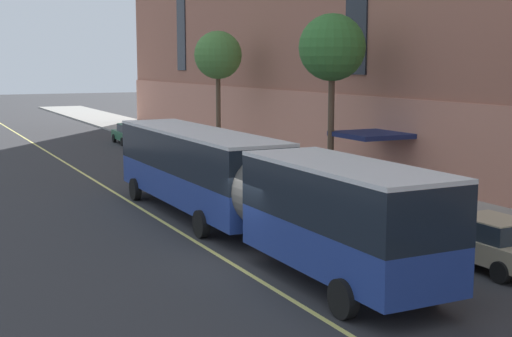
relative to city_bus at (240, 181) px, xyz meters
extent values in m
plane|color=#303033|center=(-0.73, -3.11, -2.04)|extent=(260.00, 260.00, 0.00)
cube|color=#9E9B93|center=(9.17, -0.11, -1.96)|extent=(5.85, 160.00, 0.15)
cube|color=navy|center=(10.49, 6.76, 0.56)|extent=(3.20, 3.40, 0.24)
cube|color=navy|center=(-0.02, 4.10, -0.80)|extent=(2.66, 12.17, 1.24)
cube|color=black|center=(-0.02, 4.10, 0.58)|extent=(2.67, 12.17, 1.51)
cube|color=white|center=(-0.02, 4.10, 1.39)|extent=(2.68, 12.17, 0.12)
cube|color=#19232D|center=(-0.05, 10.20, 0.43)|extent=(2.39, 0.09, 1.13)
cube|color=orange|center=(-0.05, 10.21, 1.15)|extent=(1.82, 0.07, 0.28)
cube|color=black|center=(-0.05, 10.22, -1.32)|extent=(2.54, 0.13, 0.24)
cube|color=white|center=(-0.96, 10.22, -1.07)|extent=(0.28, 0.06, 0.18)
cube|color=white|center=(0.86, 10.23, -1.07)|extent=(0.28, 0.06, 0.18)
cylinder|color=#595651|center=(0.01, -2.48, -0.04)|extent=(2.47, 1.01, 2.46)
cube|color=navy|center=(0.03, -6.62, -0.80)|extent=(2.63, 7.30, 1.24)
cube|color=black|center=(0.03, -6.62, 0.58)|extent=(2.64, 7.30, 1.51)
cube|color=white|center=(0.03, -6.62, 1.39)|extent=(2.66, 7.30, 0.12)
cylinder|color=black|center=(-1.34, 8.34, -1.54)|extent=(0.31, 1.00, 1.00)
cylinder|color=black|center=(1.25, 8.36, -1.54)|extent=(0.31, 1.00, 1.00)
cylinder|color=black|center=(-1.30, 0.44, -1.54)|extent=(0.31, 1.00, 1.00)
cylinder|color=black|center=(1.29, 0.46, -1.54)|extent=(0.31, 1.00, 1.00)
cylinder|color=black|center=(-1.25, -8.63, -1.54)|extent=(0.31, 1.00, 1.00)
cylinder|color=black|center=(1.34, -8.62, -1.54)|extent=(0.31, 1.00, 1.00)
cube|color=#BCAD89|center=(5.15, -6.77, -1.40)|extent=(1.95, 4.71, 0.64)
cube|color=#232D38|center=(5.15, -7.00, -0.80)|extent=(1.67, 2.14, 0.56)
cube|color=#BCAD89|center=(5.15, -7.00, -0.50)|extent=(1.63, 2.04, 0.04)
cylinder|color=black|center=(4.21, -5.34, -1.72)|extent=(0.23, 0.64, 0.64)
cylinder|color=black|center=(6.02, -5.30, -1.72)|extent=(0.23, 0.64, 0.64)
cylinder|color=black|center=(4.27, -8.24, -1.72)|extent=(0.23, 0.64, 0.64)
cube|color=#B21E19|center=(5.17, 3.75, -1.40)|extent=(2.02, 4.85, 0.64)
cube|color=#232D38|center=(5.18, 3.51, -0.80)|extent=(1.70, 2.22, 0.56)
cube|color=#B21E19|center=(5.18, 3.51, -0.50)|extent=(1.66, 2.12, 0.04)
cylinder|color=black|center=(4.21, 5.20, -1.72)|extent=(0.24, 0.65, 0.64)
cylinder|color=black|center=(6.01, 5.27, -1.72)|extent=(0.24, 0.65, 0.64)
cylinder|color=black|center=(4.33, 2.23, -1.72)|extent=(0.24, 0.65, 0.64)
cylinder|color=black|center=(6.12, 2.31, -1.72)|extent=(0.24, 0.65, 0.64)
cube|color=#4C4C51|center=(5.10, 17.75, -1.40)|extent=(1.95, 4.60, 0.64)
cube|color=#232D38|center=(5.09, 17.52, -0.80)|extent=(1.65, 2.10, 0.56)
cube|color=#4C4C51|center=(5.09, 17.52, -0.50)|extent=(1.61, 2.01, 0.04)
cylinder|color=black|center=(4.27, 19.19, -1.72)|extent=(0.24, 0.65, 0.64)
cylinder|color=black|center=(6.03, 19.13, -1.72)|extent=(0.24, 0.65, 0.64)
cylinder|color=black|center=(4.17, 16.37, -1.72)|extent=(0.24, 0.65, 0.64)
cylinder|color=black|center=(5.93, 16.31, -1.72)|extent=(0.24, 0.65, 0.64)
cube|color=#B7B7BC|center=(5.18, 23.86, -1.40)|extent=(1.91, 4.63, 0.64)
cube|color=#232D38|center=(5.19, 23.63, -0.80)|extent=(1.64, 2.10, 0.56)
cube|color=#B7B7BC|center=(5.19, 23.63, -0.50)|extent=(1.61, 2.01, 0.04)
cylinder|color=black|center=(4.26, 25.28, -1.72)|extent=(0.23, 0.64, 0.64)
cylinder|color=black|center=(6.05, 25.31, -1.72)|extent=(0.23, 0.64, 0.64)
cylinder|color=black|center=(4.31, 22.42, -1.72)|extent=(0.23, 0.64, 0.64)
cylinder|color=black|center=(6.10, 22.45, -1.72)|extent=(0.23, 0.64, 0.64)
cube|color=navy|center=(5.14, 10.04, -1.40)|extent=(1.76, 4.79, 0.64)
cube|color=#232D38|center=(5.14, 9.81, -0.80)|extent=(1.53, 2.16, 0.56)
cube|color=navy|center=(5.14, 9.81, -0.50)|extent=(1.49, 2.07, 0.04)
cylinder|color=black|center=(4.33, 11.53, -1.72)|extent=(0.23, 0.64, 0.64)
cylinder|color=black|center=(6.00, 11.51, -1.72)|extent=(0.23, 0.64, 0.64)
cylinder|color=black|center=(4.29, 8.58, -1.72)|extent=(0.23, 0.64, 0.64)
cylinder|color=black|center=(5.96, 8.56, -1.72)|extent=(0.23, 0.64, 0.64)
cube|color=#23603D|center=(4.93, 30.84, -1.40)|extent=(1.90, 4.53, 0.64)
cube|color=#232D38|center=(4.93, 30.61, -0.80)|extent=(1.61, 2.06, 0.56)
cube|color=#23603D|center=(4.93, 30.61, -0.50)|extent=(1.57, 1.97, 0.04)
cylinder|color=black|center=(4.13, 32.25, -1.72)|extent=(0.24, 0.65, 0.64)
cylinder|color=black|center=(5.84, 32.19, -1.72)|extent=(0.24, 0.65, 0.64)
cylinder|color=black|center=(4.03, 29.48, -1.72)|extent=(0.24, 0.65, 0.64)
cylinder|color=black|center=(5.74, 29.42, -1.72)|extent=(0.24, 0.65, 0.64)
cylinder|color=brown|center=(8.93, 8.15, 1.05)|extent=(0.32, 0.32, 5.86)
sphere|color=#387533|center=(8.93, 8.15, 4.91)|extent=(3.38, 3.38, 3.38)
cylinder|color=brown|center=(8.93, 22.66, 0.95)|extent=(0.32, 0.32, 5.66)
sphere|color=#4C843D|center=(8.93, 22.66, 4.68)|extent=(3.27, 3.27, 3.27)
cube|color=#E0D66B|center=(-1.70, -0.11, -2.03)|extent=(0.16, 140.00, 0.01)
camera|label=1|loc=(-10.50, -22.59, 4.11)|focal=50.00mm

